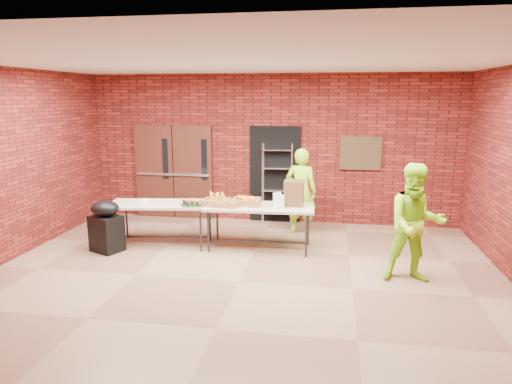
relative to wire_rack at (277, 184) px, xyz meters
The scene contains 19 objects.
room 3.40m from the wire_rack, 92.87° to the right, with size 8.08×7.08×3.28m.
double_doors 2.37m from the wire_rack, behind, with size 1.78×0.12×2.10m.
dark_doorway 0.23m from the wire_rack, 115.35° to the left, with size 1.10×0.06×2.10m, color black.
bronze_plaque 1.87m from the wire_rack, ahead, with size 0.85×0.04×0.70m, color #403219.
wire_rack is the anchor object (origin of this frame).
table_left 2.65m from the wire_rack, 137.90° to the right, with size 1.99×1.04×0.78m.
table_right 1.77m from the wire_rack, 93.70° to the right, with size 1.98×0.90×0.80m.
basket_bananas 2.05m from the wire_rack, 115.14° to the right, with size 0.47×0.37×0.15m.
basket_oranges 1.78m from the wire_rack, 101.44° to the right, with size 0.48×0.38×0.15m.
basket_apples 2.03m from the wire_rack, 109.27° to the right, with size 0.41×0.32×0.13m.
muffin_tray 2.28m from the wire_rack, 126.17° to the right, with size 0.42×0.42×0.10m.
napkin_box 2.88m from the wire_rack, 142.72° to the right, with size 0.16×0.11×0.05m, color white.
coffee_dispenser 1.72m from the wire_rack, 73.36° to the right, with size 0.34×0.31×0.45m, color #53351C.
cup_stack_front 1.89m from the wire_rack, 84.27° to the right, with size 0.09×0.09×0.27m, color white.
cup_stack_mid 1.92m from the wire_rack, 80.83° to the right, with size 0.08×0.08×0.24m, color white.
cup_stack_back 1.72m from the wire_rack, 82.08° to the right, with size 0.08×0.08×0.24m, color white.
covered_grill 3.66m from the wire_rack, 139.95° to the right, with size 0.63×0.59×0.93m.
volunteer_woman 0.89m from the wire_rack, 51.34° to the right, with size 0.63×0.41×1.73m, color #9EEA1A.
volunteer_man 3.72m from the wire_rack, 50.25° to the right, with size 0.86×0.67×1.78m, color #9EEA1A.
Camera 1 is at (1.27, -6.28, 2.72)m, focal length 32.00 mm.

